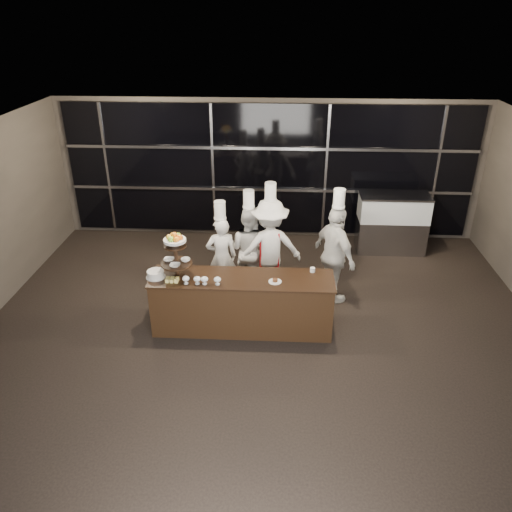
# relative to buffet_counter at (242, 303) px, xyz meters

# --- Properties ---
(room) EXTENTS (10.00, 10.00, 10.00)m
(room) POSITION_rel_buffet_counter_xyz_m (0.30, -1.30, 1.03)
(room) COLOR black
(room) RESTS_ON ground
(window_wall) EXTENTS (8.60, 0.10, 2.80)m
(window_wall) POSITION_rel_buffet_counter_xyz_m (0.30, 3.63, 1.04)
(window_wall) COLOR black
(window_wall) RESTS_ON ground
(buffet_counter) EXTENTS (2.84, 0.74, 0.92)m
(buffet_counter) POSITION_rel_buffet_counter_xyz_m (0.00, 0.00, 0.00)
(buffet_counter) COLOR black
(buffet_counter) RESTS_ON ground
(display_stand) EXTENTS (0.48, 0.48, 0.74)m
(display_stand) POSITION_rel_buffet_counter_xyz_m (-1.00, -0.00, 0.87)
(display_stand) COLOR black
(display_stand) RESTS_ON buffet_counter
(compotes) EXTENTS (0.59, 0.11, 0.12)m
(compotes) POSITION_rel_buffet_counter_xyz_m (-0.60, -0.22, 0.54)
(compotes) COLOR silver
(compotes) RESTS_ON buffet_counter
(layer_cake) EXTENTS (0.30, 0.30, 0.11)m
(layer_cake) POSITION_rel_buffet_counter_xyz_m (-1.33, -0.05, 0.51)
(layer_cake) COLOR white
(layer_cake) RESTS_ON buffet_counter
(pastry_squares) EXTENTS (0.20, 0.13, 0.05)m
(pastry_squares) POSITION_rel_buffet_counter_xyz_m (-1.05, -0.17, 0.48)
(pastry_squares) COLOR #FBE87A
(pastry_squares) RESTS_ON buffet_counter
(small_plate) EXTENTS (0.20, 0.20, 0.05)m
(small_plate) POSITION_rel_buffet_counter_xyz_m (0.51, -0.10, 0.47)
(small_plate) COLOR white
(small_plate) RESTS_ON buffet_counter
(chef_cup) EXTENTS (0.08, 0.08, 0.07)m
(chef_cup) POSITION_rel_buffet_counter_xyz_m (1.09, 0.25, 0.49)
(chef_cup) COLOR white
(chef_cup) RESTS_ON buffet_counter
(display_case) EXTENTS (1.42, 0.62, 1.24)m
(display_case) POSITION_rel_buffet_counter_xyz_m (2.88, 3.00, 0.22)
(display_case) COLOR #A5A5AA
(display_case) RESTS_ON ground
(chef_a) EXTENTS (0.61, 0.47, 1.77)m
(chef_a) POSITION_rel_buffet_counter_xyz_m (-0.44, 1.03, 0.31)
(chef_a) COLOR silver
(chef_a) RESTS_ON ground
(chef_b) EXTENTS (0.94, 0.85, 1.88)m
(chef_b) POSITION_rel_buffet_counter_xyz_m (0.02, 1.29, 0.34)
(chef_b) COLOR silver
(chef_b) RESTS_ON ground
(chef_c) EXTENTS (1.25, 0.88, 2.06)m
(chef_c) POSITION_rel_buffet_counter_xyz_m (0.39, 1.17, 0.43)
(chef_c) COLOR white
(chef_c) RESTS_ON ground
(chef_d) EXTENTS (0.90, 1.11, 2.06)m
(chef_d) POSITION_rel_buffet_counter_xyz_m (1.50, 0.92, 0.43)
(chef_d) COLOR silver
(chef_d) RESTS_ON ground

